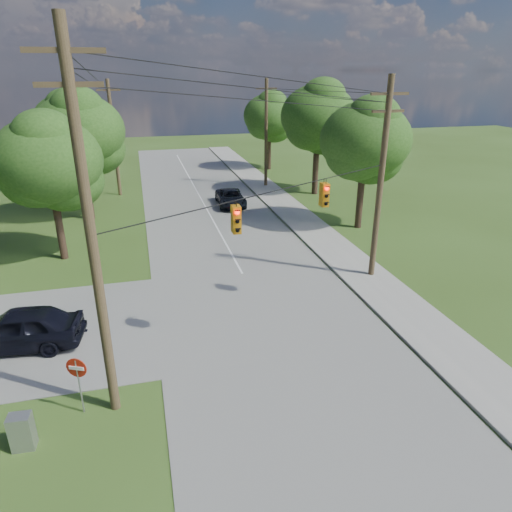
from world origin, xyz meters
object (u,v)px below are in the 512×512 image
object	(u,v)px
car_cross_dark	(18,329)
car_main_north	(231,198)
pole_sw	(91,235)
pole_north_e	(266,133)
do_not_enter_sign	(77,373)
control_cabinet	(22,432)
pole_ne	(381,179)
pole_north_w	(114,138)

from	to	relation	value
car_cross_dark	car_main_north	xyz separation A→B (m)	(12.59, 18.78, -0.20)
pole_sw	pole_north_e	distance (m)	32.55
car_cross_dark	do_not_enter_sign	size ratio (longest dim) A/B	2.37
do_not_enter_sign	control_cabinet	bearing A→B (deg)	-119.06
pole_north_e	car_main_north	xyz separation A→B (m)	(-4.76, -6.10, -4.44)
car_main_north	control_cabinet	world-z (taller)	car_main_north
pole_sw	pole_ne	world-z (taller)	pole_sw
car_cross_dark	control_cabinet	distance (m)	6.02
car_cross_dark	control_cabinet	world-z (taller)	car_cross_dark
pole_sw	pole_ne	xyz separation A→B (m)	(13.50, 7.60, -0.76)
control_cabinet	do_not_enter_sign	world-z (taller)	do_not_enter_sign
car_main_north	do_not_enter_sign	distance (m)	25.45
pole_sw	do_not_enter_sign	xyz separation A→B (m)	(-1.02, 0.02, -4.65)
control_cabinet	car_main_north	bearing A→B (deg)	68.87
pole_north_e	pole_north_w	distance (m)	13.90
control_cabinet	do_not_enter_sign	xyz separation A→B (m)	(1.59, 1.18, 0.98)
pole_sw	pole_ne	size ratio (longest dim) A/B	1.14
do_not_enter_sign	pole_sw	bearing A→B (deg)	23.38
pole_north_e	car_main_north	size ratio (longest dim) A/B	2.10
pole_sw	pole_north_w	distance (m)	29.62
pole_ne	do_not_enter_sign	xyz separation A→B (m)	(-14.52, -7.58, -3.89)
car_main_north	pole_sw	bearing A→B (deg)	-107.70
do_not_enter_sign	car_main_north	bearing A→B (deg)	91.77
pole_ne	car_cross_dark	xyz separation A→B (m)	(-17.35, -2.88, -4.57)
pole_ne	car_main_north	distance (m)	17.27
pole_north_e	car_cross_dark	bearing A→B (deg)	-124.89
pole_north_e	control_cabinet	xyz separation A→B (m)	(-16.12, -30.77, -4.54)
pole_north_e	control_cabinet	world-z (taller)	pole_north_e
pole_sw	car_cross_dark	xyz separation A→B (m)	(-3.85, 4.72, -5.33)
car_cross_dark	pole_north_e	bearing A→B (deg)	151.92
pole_ne	car_main_north	world-z (taller)	pole_ne
pole_ne	do_not_enter_sign	distance (m)	16.84
pole_sw	car_main_north	size ratio (longest dim) A/B	2.52
pole_ne	car_cross_dark	distance (m)	18.17
control_cabinet	do_not_enter_sign	bearing A→B (deg)	40.18
car_cross_dark	do_not_enter_sign	world-z (taller)	do_not_enter_sign
pole_sw	control_cabinet	size ratio (longest dim) A/B	10.11
pole_sw	car_main_north	distance (m)	25.68
pole_north_e	car_main_north	distance (m)	8.92
pole_ne	do_not_enter_sign	world-z (taller)	pole_ne
car_cross_dark	do_not_enter_sign	distance (m)	5.53
pole_north_e	car_cross_dark	world-z (taller)	pole_north_e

